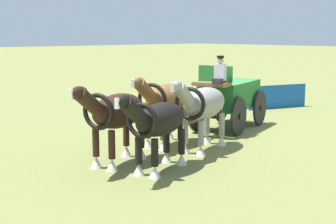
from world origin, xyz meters
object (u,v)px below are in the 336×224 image
Objects in this scene: draft_horse_lead_near at (158,122)px; draft_horse_rear_near at (202,105)px; draft_horse_rear_off at (165,102)px; draft_horse_lead_off at (116,114)px; show_wagon at (228,97)px.

draft_horse_rear_near is at bearing -161.25° from draft_horse_lead_near.
draft_horse_lead_off is (2.47, 0.84, -0.01)m from draft_horse_rear_off.
draft_horse_lead_near is (5.65, 2.60, 0.08)m from show_wagon.
draft_horse_rear_off is 0.99× the size of draft_horse_lead_off.
draft_horse_rear_near is 2.91m from draft_horse_lead_off.
draft_horse_rear_near is (3.17, 1.76, 0.17)m from show_wagon.
draft_horse_lead_off is at bearing 12.69° from show_wagon.
draft_horse_lead_near is at bearing 45.11° from draft_horse_rear_off.
draft_horse_rear_off is at bearing -71.45° from draft_horse_rear_near.
show_wagon is at bearing -167.31° from draft_horse_lead_off.
draft_horse_lead_near is (2.48, 0.84, -0.10)m from draft_horse_rear_near.
draft_horse_rear_off is (3.59, 0.53, 0.20)m from show_wagon.
draft_horse_rear_near is at bearing 172.20° from draft_horse_lead_off.
draft_horse_rear_off is 1.00× the size of draft_horse_lead_near.
show_wagon reaches higher than draft_horse_rear_near.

